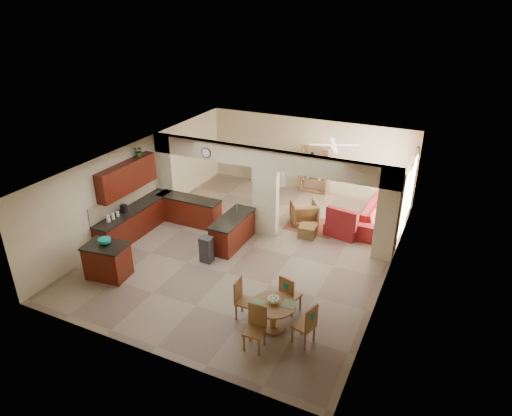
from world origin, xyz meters
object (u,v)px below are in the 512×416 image
at_px(kitchen_island, 108,261).
at_px(dining_table, 273,312).
at_px(sofa, 383,216).
at_px(armchair, 304,213).

relative_size(kitchen_island, dining_table, 1.18).
xyz_separation_m(kitchen_island, dining_table, (4.88, -0.08, -0.01)).
distance_m(sofa, armchair, 2.56).
bearing_deg(armchair, dining_table, 68.33).
bearing_deg(dining_table, sofa, 78.59).
relative_size(dining_table, armchair, 1.22).
bearing_deg(dining_table, armchair, 102.41).
relative_size(kitchen_island, armchair, 1.44).
bearing_deg(armchair, kitchen_island, 20.53).
bearing_deg(sofa, dining_table, 169.98).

